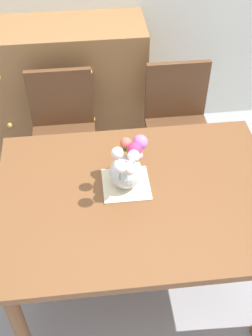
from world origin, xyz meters
TOP-DOWN VIEW (x-y plane):
  - ground_plane at (0.00, 0.00)m, footprint 12.00×12.00m
  - dining_table at (0.00, 0.00)m, footprint 1.40×1.01m
  - chair_left at (-0.39, 0.85)m, footprint 0.42×0.42m
  - chair_right at (0.39, 0.85)m, footprint 0.42×0.42m
  - dresser at (-0.48, 1.33)m, footprint 1.40×0.47m
  - placemat at (-0.05, 0.07)m, footprint 0.24×0.24m
  - flower_vase at (-0.05, 0.07)m, footprint 0.20×0.26m

SIDE VIEW (x-z plane):
  - ground_plane at x=0.00m, z-range 0.00..0.00m
  - dresser at x=-0.48m, z-range 0.00..1.00m
  - chair_left at x=-0.39m, z-range 0.07..0.97m
  - chair_right at x=0.39m, z-range 0.07..0.97m
  - dining_table at x=0.00m, z-range 0.28..1.04m
  - placemat at x=-0.05m, z-range 0.76..0.76m
  - flower_vase at x=-0.05m, z-range 0.75..1.01m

